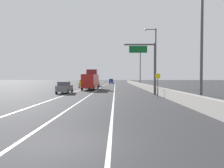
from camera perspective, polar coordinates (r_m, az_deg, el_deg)
ground_plane at (r=71.64m, az=-0.35°, el=-0.25°), size 320.00×320.00×0.00m
lane_stripe_left at (r=63.05m, az=-5.56°, el=-0.53°), size 0.16×130.00×0.00m
lane_stripe_center at (r=62.74m, az=-2.38°, el=-0.53°), size 0.16×130.00×0.00m
lane_stripe_right at (r=62.63m, az=0.82°, el=-0.53°), size 0.16×130.00×0.00m
jersey_barrier_right at (r=48.04m, az=8.59°, el=-0.59°), size 0.60×120.00×1.10m
overhead_sign_gantry at (r=30.67m, az=10.42°, el=5.91°), size 4.68×0.36×7.50m
speed_advisory_sign at (r=27.27m, az=12.49°, el=0.19°), size 0.60×0.11×3.00m
lamp_post_right_near at (r=19.50m, az=22.88°, el=13.39°), size 2.14×0.44×11.39m
lamp_post_right_second at (r=38.35m, az=11.61°, el=7.66°), size 2.14×0.44×11.39m
lamp_post_right_third at (r=57.77m, az=7.57°, el=5.67°), size 2.14×0.44×11.39m
car_white_0 at (r=79.40m, az=-5.03°, el=0.65°), size 2.10×4.53×2.00m
car_yellow_1 at (r=51.82m, az=-7.84°, el=0.05°), size 2.03×4.46×1.95m
car_gray_2 at (r=33.77m, az=-12.97°, el=-0.93°), size 1.99×4.51×1.86m
car_blue_3 at (r=90.73m, az=-0.24°, el=0.80°), size 2.04×4.69×2.02m
car_red_4 at (r=57.93m, az=-4.42°, el=0.23°), size 1.90×4.73×1.94m
box_truck at (r=43.38m, az=-5.88°, el=1.03°), size 2.70×8.80×4.26m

